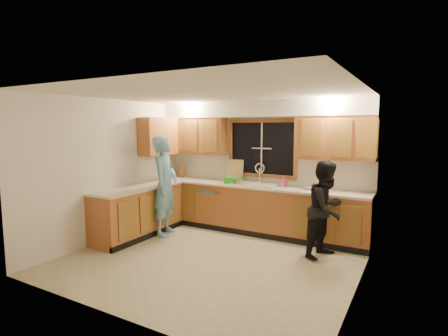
% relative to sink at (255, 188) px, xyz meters
% --- Properties ---
extents(floor, '(4.20, 4.20, 0.00)m').
position_rel_sink_xyz_m(floor, '(0.00, -1.60, -0.86)').
color(floor, '#B7AC8D').
rests_on(floor, ground).
extents(ceiling, '(4.20, 4.20, 0.00)m').
position_rel_sink_xyz_m(ceiling, '(0.00, -1.60, 1.64)').
color(ceiling, white).
extents(wall_back, '(4.20, 0.00, 4.20)m').
position_rel_sink_xyz_m(wall_back, '(0.00, 0.30, 0.39)').
color(wall_back, silver).
rests_on(wall_back, ground).
extents(wall_left, '(0.00, 3.80, 3.80)m').
position_rel_sink_xyz_m(wall_left, '(-2.10, -1.60, 0.39)').
color(wall_left, silver).
rests_on(wall_left, ground).
extents(wall_right, '(0.00, 3.80, 3.80)m').
position_rel_sink_xyz_m(wall_right, '(2.10, -1.60, 0.39)').
color(wall_right, silver).
rests_on(wall_right, ground).
extents(base_cabinets_back, '(4.20, 0.60, 0.88)m').
position_rel_sink_xyz_m(base_cabinets_back, '(0.00, -0.00, -0.42)').
color(base_cabinets_back, '#A96031').
rests_on(base_cabinets_back, ground).
extents(base_cabinets_left, '(0.60, 1.90, 0.88)m').
position_rel_sink_xyz_m(base_cabinets_left, '(-1.80, -1.25, -0.42)').
color(base_cabinets_left, '#A96031').
rests_on(base_cabinets_left, ground).
extents(countertop_back, '(4.20, 0.63, 0.04)m').
position_rel_sink_xyz_m(countertop_back, '(0.00, -0.02, 0.04)').
color(countertop_back, beige).
rests_on(countertop_back, base_cabinets_back).
extents(countertop_left, '(0.63, 1.90, 0.04)m').
position_rel_sink_xyz_m(countertop_left, '(-1.79, -1.25, 0.04)').
color(countertop_left, beige).
rests_on(countertop_left, base_cabinets_left).
extents(upper_cabinets_left, '(1.35, 0.33, 0.75)m').
position_rel_sink_xyz_m(upper_cabinets_left, '(-1.43, 0.13, 0.96)').
color(upper_cabinets_left, '#A96031').
rests_on(upper_cabinets_left, wall_back).
extents(upper_cabinets_right, '(1.35, 0.33, 0.75)m').
position_rel_sink_xyz_m(upper_cabinets_right, '(1.43, 0.13, 0.96)').
color(upper_cabinets_right, '#A96031').
rests_on(upper_cabinets_right, wall_back).
extents(upper_cabinets_return, '(0.33, 0.90, 0.75)m').
position_rel_sink_xyz_m(upper_cabinets_return, '(-1.94, -0.48, 0.96)').
color(upper_cabinets_return, '#A96031').
rests_on(upper_cabinets_return, wall_left).
extents(soffit, '(4.20, 0.35, 0.30)m').
position_rel_sink_xyz_m(soffit, '(0.00, 0.12, 1.49)').
color(soffit, silver).
rests_on(soffit, wall_back).
extents(window_frame, '(1.44, 0.03, 1.14)m').
position_rel_sink_xyz_m(window_frame, '(0.00, 0.29, 0.74)').
color(window_frame, black).
rests_on(window_frame, wall_back).
extents(sink, '(0.86, 0.52, 0.57)m').
position_rel_sink_xyz_m(sink, '(0.00, 0.00, 0.00)').
color(sink, silver).
rests_on(sink, countertop_back).
extents(dishwasher, '(0.60, 0.56, 0.82)m').
position_rel_sink_xyz_m(dishwasher, '(-0.85, -0.01, -0.45)').
color(dishwasher, white).
rests_on(dishwasher, floor).
extents(stove, '(0.58, 0.75, 0.90)m').
position_rel_sink_xyz_m(stove, '(-1.80, -1.82, -0.41)').
color(stove, white).
rests_on(stove, floor).
extents(man, '(0.64, 0.78, 1.86)m').
position_rel_sink_xyz_m(man, '(-1.41, -0.96, 0.07)').
color(man, '#67A0C3').
rests_on(man, floor).
extents(woman, '(0.77, 0.87, 1.51)m').
position_rel_sink_xyz_m(woman, '(1.49, -0.64, -0.11)').
color(woman, black).
rests_on(woman, floor).
extents(knife_block, '(0.16, 0.16, 0.23)m').
position_rel_sink_xyz_m(knife_block, '(-1.85, 0.15, 0.17)').
color(knife_block, olive).
rests_on(knife_block, countertop_back).
extents(cutting_board, '(0.35, 0.19, 0.43)m').
position_rel_sink_xyz_m(cutting_board, '(-0.55, 0.22, 0.28)').
color(cutting_board, tan).
rests_on(cutting_board, countertop_back).
extents(dish_crate, '(0.30, 0.28, 0.13)m').
position_rel_sink_xyz_m(dish_crate, '(-0.44, -0.09, 0.12)').
color(dish_crate, '#328F24').
rests_on(dish_crate, countertop_back).
extents(soap_bottle, '(0.10, 0.11, 0.20)m').
position_rel_sink_xyz_m(soap_bottle, '(0.54, 0.06, 0.16)').
color(soap_bottle, '#D45089').
rests_on(soap_bottle, countertop_back).
extents(bowl, '(0.23, 0.23, 0.05)m').
position_rel_sink_xyz_m(bowl, '(1.04, 0.01, 0.08)').
color(bowl, silver).
rests_on(bowl, countertop_back).
extents(can_left, '(0.07, 0.07, 0.12)m').
position_rel_sink_xyz_m(can_left, '(-0.26, -0.23, 0.12)').
color(can_left, beige).
rests_on(can_left, countertop_back).
extents(can_right, '(0.09, 0.09, 0.12)m').
position_rel_sink_xyz_m(can_right, '(-0.23, -0.19, 0.12)').
color(can_right, beige).
rests_on(can_right, countertop_back).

